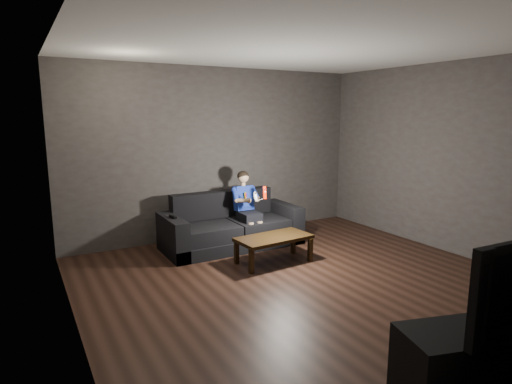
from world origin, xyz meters
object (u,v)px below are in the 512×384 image
coffee_table (274,240)px  media_console (504,361)px  sofa (231,229)px  child (246,202)px

coffee_table → media_console: (-0.07, -3.15, -0.04)m
sofa → media_console: size_ratio=1.34×
child → coffee_table: child is taller
child → media_console: (-0.13, -4.04, -0.40)m
sofa → media_console: bearing=-88.6°
sofa → coffee_table: size_ratio=1.99×
coffee_table → child: bearing=85.6°
child → media_console: size_ratio=0.67×
child → media_console: child is taller
coffee_table → media_console: size_ratio=0.67×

